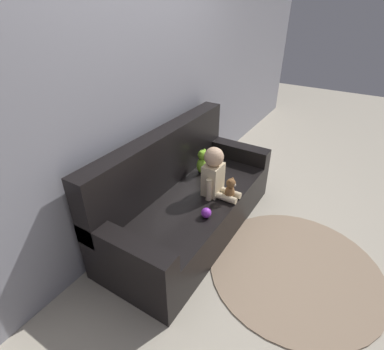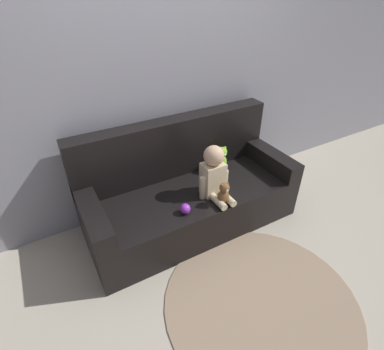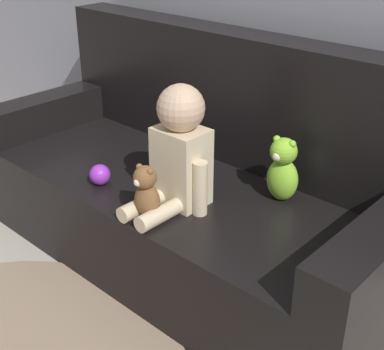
{
  "view_description": "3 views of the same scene",
  "coord_description": "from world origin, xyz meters",
  "px_view_note": "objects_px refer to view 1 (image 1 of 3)",
  "views": [
    {
      "loc": [
        -1.92,
        -1.19,
        1.99
      ],
      "look_at": [
        -0.02,
        -0.02,
        0.63
      ],
      "focal_mm": 28.0,
      "sensor_mm": 36.0,
      "label": 1
    },
    {
      "loc": [
        -1.07,
        -1.91,
        2.01
      ],
      "look_at": [
        0.0,
        -0.01,
        0.55
      ],
      "focal_mm": 28.0,
      "sensor_mm": 36.0,
      "label": 2
    },
    {
      "loc": [
        1.37,
        -1.43,
        1.42
      ],
      "look_at": [
        0.18,
        -0.13,
        0.52
      ],
      "focal_mm": 50.0,
      "sensor_mm": 36.0,
      "label": 3
    }
  ],
  "objects_px": {
    "person_baby": "(215,174)",
    "plush_toy_side": "(202,162)",
    "toy_ball": "(206,213)",
    "couch": "(185,200)",
    "teddy_bear_brown": "(230,190)"
  },
  "relations": [
    {
      "from": "person_baby",
      "to": "plush_toy_side",
      "type": "bearing_deg",
      "value": 46.39
    },
    {
      "from": "couch",
      "to": "person_baby",
      "type": "distance_m",
      "value": 0.39
    },
    {
      "from": "person_baby",
      "to": "toy_ball",
      "type": "bearing_deg",
      "value": -162.35
    },
    {
      "from": "couch",
      "to": "teddy_bear_brown",
      "type": "bearing_deg",
      "value": -71.58
    },
    {
      "from": "toy_ball",
      "to": "person_baby",
      "type": "bearing_deg",
      "value": 17.65
    },
    {
      "from": "plush_toy_side",
      "to": "toy_ball",
      "type": "xyz_separation_m",
      "value": [
        -0.61,
        -0.39,
        -0.08
      ]
    },
    {
      "from": "person_baby",
      "to": "toy_ball",
      "type": "distance_m",
      "value": 0.39
    },
    {
      "from": "couch",
      "to": "teddy_bear_brown",
      "type": "xyz_separation_m",
      "value": [
        0.13,
        -0.39,
        0.18
      ]
    },
    {
      "from": "person_baby",
      "to": "plush_toy_side",
      "type": "xyz_separation_m",
      "value": [
        0.27,
        0.28,
        -0.08
      ]
    },
    {
      "from": "person_baby",
      "to": "plush_toy_side",
      "type": "distance_m",
      "value": 0.4
    },
    {
      "from": "couch",
      "to": "teddy_bear_brown",
      "type": "relative_size",
      "value": 9.05
    },
    {
      "from": "person_baby",
      "to": "toy_ball",
      "type": "height_order",
      "value": "person_baby"
    },
    {
      "from": "toy_ball",
      "to": "couch",
      "type": "bearing_deg",
      "value": 58.93
    },
    {
      "from": "person_baby",
      "to": "toy_ball",
      "type": "relative_size",
      "value": 5.41
    },
    {
      "from": "person_baby",
      "to": "teddy_bear_brown",
      "type": "xyz_separation_m",
      "value": [
        -0.0,
        -0.16,
        -0.11
      ]
    }
  ]
}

